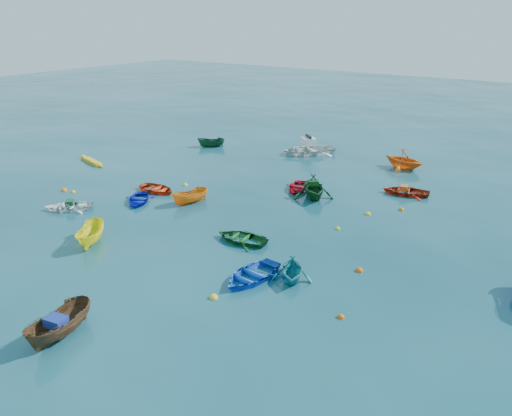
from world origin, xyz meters
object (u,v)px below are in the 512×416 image
Objects in this scene: dinghy_blue_se at (252,279)px; motorboat_white at (308,154)px; kayak_yellow at (93,163)px; dinghy_white_near at (69,209)px; dinghy_blue_sw at (138,202)px.

motorboat_white is (-8.56, 20.52, 0.00)m from dinghy_blue_se.
motorboat_white reaches higher than dinghy_blue_se.
dinghy_blue_se reaches higher than kayak_yellow.
motorboat_white is at bearing -31.14° from kayak_yellow.
dinghy_blue_se is at bearing 43.96° from dinghy_white_near.
kayak_yellow is at bearing -96.11° from motorboat_white.
kayak_yellow is at bearing -179.46° from dinghy_white_near.
dinghy_blue_se is at bearing -56.64° from dinghy_blue_sw.
dinghy_blue_sw is 12.35m from dinghy_blue_se.
dinghy_white_near is at bearing -66.28° from motorboat_white.
kayak_yellow is 17.93m from motorboat_white.
dinghy_white_near is at bearing -177.36° from dinghy_blue_se.
kayak_yellow is at bearing 164.66° from dinghy_blue_se.
dinghy_white_near is 0.88× the size of dinghy_blue_se.
motorboat_white is (5.75, 19.86, 0.00)m from dinghy_white_near.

